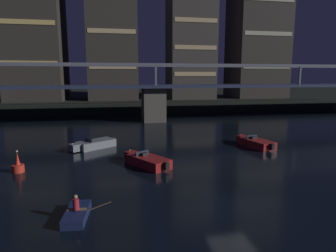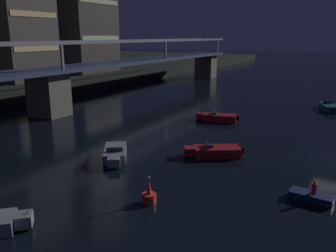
{
  "view_description": "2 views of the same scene",
  "coord_description": "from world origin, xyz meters",
  "px_view_note": "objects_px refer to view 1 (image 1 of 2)",
  "views": [
    {
      "loc": [
        -6.65,
        -14.87,
        7.45
      ],
      "look_at": [
        -0.54,
        17.47,
        1.82
      ],
      "focal_mm": 31.34,
      "sensor_mm": 36.0,
      "label": 1
    },
    {
      "loc": [
        -30.6,
        -1.89,
        10.08
      ],
      "look_at": [
        -4.67,
        13.04,
        2.28
      ],
      "focal_mm": 37.15,
      "sensor_mm": 36.0,
      "label": 2
    }
  ],
  "objects_px": {
    "speedboat_mid_center": "(94,144)",
    "dinghy_with_paddler": "(77,213)",
    "tower_west_low": "(33,7)",
    "speedboat_mid_left": "(147,161)",
    "river_bridge": "(153,93)",
    "tower_central": "(191,36)",
    "tower_east_tall": "(258,20)",
    "channel_buoy": "(18,166)",
    "speedboat_near_left": "(256,143)",
    "tower_west_tall": "(111,18)"
  },
  "relations": [
    {
      "from": "tower_west_low",
      "to": "channel_buoy",
      "type": "relative_size",
      "value": 22.33
    },
    {
      "from": "channel_buoy",
      "to": "speedboat_mid_left",
      "type": "bearing_deg",
      "value": -0.9
    },
    {
      "from": "dinghy_with_paddler",
      "to": "tower_west_tall",
      "type": "bearing_deg",
      "value": 87.57
    },
    {
      "from": "tower_central",
      "to": "tower_west_tall",
      "type": "bearing_deg",
      "value": 173.71
    },
    {
      "from": "river_bridge",
      "to": "dinghy_with_paddler",
      "type": "xyz_separation_m",
      "value": [
        -8.7,
        -33.14,
        -4.33
      ]
    },
    {
      "from": "tower_west_low",
      "to": "tower_central",
      "type": "xyz_separation_m",
      "value": [
        33.97,
        -1.55,
        -5.13
      ]
    },
    {
      "from": "river_bridge",
      "to": "tower_central",
      "type": "xyz_separation_m",
      "value": [
        11.44,
        19.35,
        11.97
      ]
    },
    {
      "from": "tower_central",
      "to": "channel_buoy",
      "type": "bearing_deg",
      "value": -120.25
    },
    {
      "from": "tower_central",
      "to": "tower_east_tall",
      "type": "bearing_deg",
      "value": 4.03
    },
    {
      "from": "dinghy_with_paddler",
      "to": "speedboat_near_left",
      "type": "bearing_deg",
      "value": 37.79
    },
    {
      "from": "tower_central",
      "to": "speedboat_mid_center",
      "type": "height_order",
      "value": "tower_central"
    },
    {
      "from": "tower_east_tall",
      "to": "speedboat_mid_left",
      "type": "xyz_separation_m",
      "value": [
        -32.57,
        -45.14,
        -20.39
      ]
    },
    {
      "from": "speedboat_near_left",
      "to": "speedboat_mid_left",
      "type": "bearing_deg",
      "value": -159.49
    },
    {
      "from": "speedboat_mid_center",
      "to": "tower_west_low",
      "type": "bearing_deg",
      "value": 109.78
    },
    {
      "from": "speedboat_near_left",
      "to": "dinghy_with_paddler",
      "type": "relative_size",
      "value": 1.93
    },
    {
      "from": "speedboat_near_left",
      "to": "speedboat_mid_center",
      "type": "height_order",
      "value": "same"
    },
    {
      "from": "tower_west_low",
      "to": "tower_west_tall",
      "type": "bearing_deg",
      "value": 1.48
    },
    {
      "from": "river_bridge",
      "to": "tower_east_tall",
      "type": "distance_m",
      "value": 38.77
    },
    {
      "from": "river_bridge",
      "to": "speedboat_mid_left",
      "type": "relative_size",
      "value": 21.79
    },
    {
      "from": "river_bridge",
      "to": "speedboat_mid_center",
      "type": "xyz_separation_m",
      "value": [
        -8.71,
        -17.52,
        -4.19
      ]
    },
    {
      "from": "speedboat_mid_left",
      "to": "speedboat_mid_center",
      "type": "height_order",
      "value": "same"
    },
    {
      "from": "channel_buoy",
      "to": "river_bridge",
      "type": "bearing_deg",
      "value": 60.01
    },
    {
      "from": "river_bridge",
      "to": "dinghy_with_paddler",
      "type": "height_order",
      "value": "river_bridge"
    },
    {
      "from": "tower_west_tall",
      "to": "speedboat_mid_center",
      "type": "relative_size",
      "value": 7.72
    },
    {
      "from": "speedboat_near_left",
      "to": "channel_buoy",
      "type": "xyz_separation_m",
      "value": [
        -22.29,
        -4.39,
        0.06
      ]
    },
    {
      "from": "tower_west_low",
      "to": "speedboat_mid_left",
      "type": "bearing_deg",
      "value": -67.8
    },
    {
      "from": "dinghy_with_paddler",
      "to": "channel_buoy",
      "type": "bearing_deg",
      "value": 121.77
    },
    {
      "from": "tower_west_low",
      "to": "dinghy_with_paddler",
      "type": "height_order",
      "value": "tower_west_low"
    },
    {
      "from": "tower_west_tall",
      "to": "tower_central",
      "type": "relative_size",
      "value": 1.26
    },
    {
      "from": "speedboat_mid_center",
      "to": "dinghy_with_paddler",
      "type": "height_order",
      "value": "dinghy_with_paddler"
    },
    {
      "from": "tower_west_low",
      "to": "speedboat_near_left",
      "type": "relative_size",
      "value": 7.57
    },
    {
      "from": "tower_west_tall",
      "to": "speedboat_mid_left",
      "type": "distance_m",
      "value": 50.08
    },
    {
      "from": "river_bridge",
      "to": "tower_west_tall",
      "type": "height_order",
      "value": "tower_west_tall"
    },
    {
      "from": "tower_west_tall",
      "to": "speedboat_near_left",
      "type": "distance_m",
      "value": 48.14
    },
    {
      "from": "speedboat_mid_left",
      "to": "dinghy_with_paddler",
      "type": "height_order",
      "value": "dinghy_with_paddler"
    },
    {
      "from": "tower_west_low",
      "to": "tower_west_tall",
      "type": "distance_m",
      "value": 16.2
    },
    {
      "from": "tower_central",
      "to": "dinghy_with_paddler",
      "type": "bearing_deg",
      "value": -110.99
    },
    {
      "from": "tower_east_tall",
      "to": "speedboat_mid_left",
      "type": "relative_size",
      "value": 7.8
    },
    {
      "from": "tower_central",
      "to": "speedboat_mid_center",
      "type": "bearing_deg",
      "value": -118.65
    },
    {
      "from": "speedboat_mid_center",
      "to": "dinghy_with_paddler",
      "type": "bearing_deg",
      "value": -89.98
    },
    {
      "from": "river_bridge",
      "to": "speedboat_near_left",
      "type": "height_order",
      "value": "river_bridge"
    },
    {
      "from": "speedboat_near_left",
      "to": "channel_buoy",
      "type": "relative_size",
      "value": 2.95
    },
    {
      "from": "speedboat_near_left",
      "to": "tower_east_tall",
      "type": "bearing_deg",
      "value": 63.31
    },
    {
      "from": "channel_buoy",
      "to": "dinghy_with_paddler",
      "type": "xyz_separation_m",
      "value": [
        5.39,
        -8.71,
        -0.2
      ]
    },
    {
      "from": "speedboat_mid_center",
      "to": "channel_buoy",
      "type": "height_order",
      "value": "channel_buoy"
    },
    {
      "from": "tower_central",
      "to": "dinghy_with_paddler",
      "type": "height_order",
      "value": "tower_central"
    },
    {
      "from": "river_bridge",
      "to": "speedboat_mid_center",
      "type": "height_order",
      "value": "river_bridge"
    },
    {
      "from": "speedboat_near_left",
      "to": "speedboat_mid_center",
      "type": "distance_m",
      "value": 17.09
    },
    {
      "from": "tower_west_low",
      "to": "speedboat_near_left",
      "type": "xyz_separation_m",
      "value": [
        30.73,
        -40.93,
        -21.29
      ]
    },
    {
      "from": "channel_buoy",
      "to": "tower_west_low",
      "type": "bearing_deg",
      "value": 100.54
    }
  ]
}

